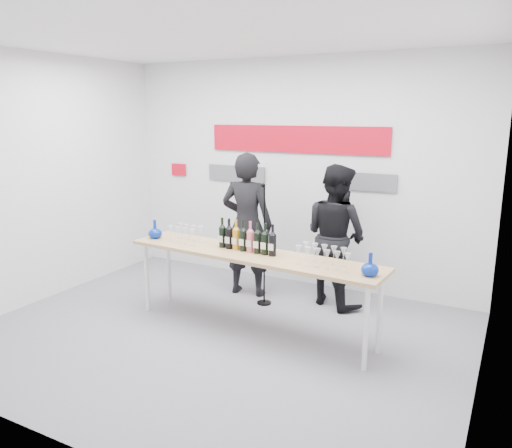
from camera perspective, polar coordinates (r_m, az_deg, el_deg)
name	(u,v)px	position (r m, az deg, el deg)	size (l,w,h in m)	color
ground	(217,335)	(5.40, -4.45, -12.56)	(5.00, 5.00, 0.00)	slate
back_wall	(296,173)	(6.70, 4.54, 5.80)	(5.00, 0.04, 3.00)	silver
signage	(291,150)	(6.67, 4.04, 8.42)	(3.38, 0.02, 0.79)	red
tasting_table	(252,259)	(5.24, -0.51, -4.02)	(2.89, 0.77, 0.86)	tan
wine_bottles	(247,236)	(5.24, -1.07, -1.40)	(0.71, 0.12, 0.33)	black
decanter_left	(155,229)	(5.93, -11.47, -0.57)	(0.16, 0.16, 0.21)	navy
decanter_right	(370,264)	(4.60, 12.92, -4.49)	(0.16, 0.16, 0.21)	navy
glasses_left	(186,234)	(5.70, -8.02, -1.13)	(0.37, 0.24, 0.18)	silver
glasses_right	(323,256)	(4.81, 7.66, -3.69)	(0.56, 0.26, 0.18)	silver
presenter_left	(247,225)	(6.29, -1.03, -0.08)	(0.66, 0.44, 1.82)	black
presenter_right	(335,235)	(6.04, 9.07, -1.30)	(0.83, 0.65, 1.71)	black
mic_stand	(264,268)	(6.05, 0.93, -5.07)	(0.17, 0.17, 1.49)	black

